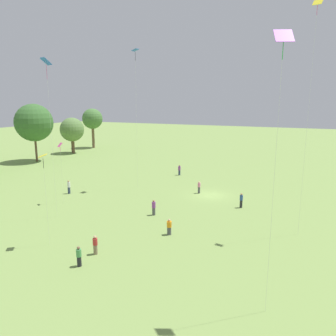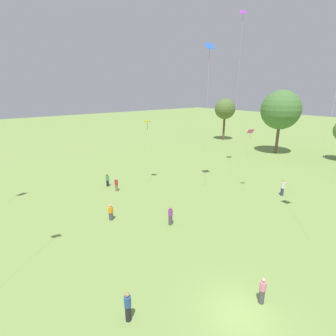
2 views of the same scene
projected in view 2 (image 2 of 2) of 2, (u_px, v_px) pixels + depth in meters
The scene contains 14 objects.
ground_plane at pixel (238, 315), 14.22m from camera, with size 240.00×240.00×0.00m, color #7A994C.
tree_0 at pixel (225, 109), 61.22m from camera, with size 4.76×4.76×9.72m.
tree_1 at pixel (281, 110), 47.86m from camera, with size 7.10×7.10×11.67m.
person_0 at pixel (111, 212), 24.34m from camera, with size 0.62×0.62×1.55m.
person_1 at pixel (170, 216), 23.44m from camera, with size 0.56×0.56×1.74m.
person_3 at pixel (283, 188), 29.92m from camera, with size 0.41×0.41×1.85m.
person_4 at pixel (128, 307), 13.63m from camera, with size 0.48×0.48×1.76m.
person_5 at pixel (116, 185), 31.25m from camera, with size 0.55×0.55×1.62m.
person_6 at pixel (262, 291), 14.77m from camera, with size 0.43×0.43×1.68m.
person_7 at pixel (107, 180), 32.80m from camera, with size 0.50×0.50×1.62m.
kite_0 at pixel (147, 124), 32.31m from camera, with size 1.00×1.00×8.06m.
kite_3 at pixel (250, 134), 29.49m from camera, with size 0.73×0.80×7.47m.
kite_5 at pixel (242, 25), 33.59m from camera, with size 1.09×1.12×21.36m.
kite_6 at pixel (209, 53), 28.42m from camera, with size 1.14×1.26×16.55m.
Camera 2 is at (6.29, -10.15, 11.75)m, focal length 28.00 mm.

